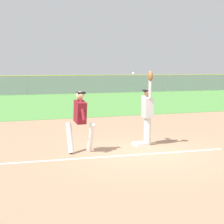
{
  "coord_description": "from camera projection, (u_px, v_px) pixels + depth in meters",
  "views": [
    {
      "loc": [
        -4.38,
        -9.17,
        2.34
      ],
      "look_at": [
        -0.55,
        1.16,
        1.05
      ],
      "focal_mm": 59.43,
      "sensor_mm": 36.0,
      "label": 1
    }
  ],
  "objects": [
    {
      "name": "parked_car_tan",
      "position": [
        155.0,
        84.0,
        40.52
      ],
      "size": [
        4.43,
        2.17,
        1.25
      ],
      "rotation": [
        0.0,
        0.0,
        -0.01
      ],
      "color": "tan",
      "rests_on": "ground_plane"
    },
    {
      "name": "baseball",
      "position": [
        133.0,
        73.0,
        11.41
      ],
      "size": [
        0.07,
        0.07,
        0.07
      ],
      "primitive_type": "sphere",
      "color": "white"
    },
    {
      "name": "parked_car_green",
      "position": [
        99.0,
        85.0,
        38.57
      ],
      "size": [
        4.58,
        2.5,
        1.25
      ],
      "rotation": [
        0.0,
        0.0,
        0.11
      ],
      "color": "#1E6B33",
      "rests_on": "ground_plane"
    },
    {
      "name": "runner",
      "position": [
        80.0,
        117.0,
        10.26
      ],
      "size": [
        0.71,
        0.84,
        1.72
      ],
      "rotation": [
        0.0,
        0.0,
        0.01
      ],
      "color": "white",
      "rests_on": "ground_plane"
    },
    {
      "name": "first_base",
      "position": [
        140.0,
        144.0,
        11.41
      ],
      "size": [
        0.4,
        0.4,
        0.08
      ],
      "primitive_type": "cube",
      "rotation": [
        0.0,
        0.0,
        0.05
      ],
      "color": "white",
      "rests_on": "ground_plane"
    },
    {
      "name": "fielder",
      "position": [
        148.0,
        109.0,
        11.34
      ],
      "size": [
        0.32,
        0.9,
        2.28
      ],
      "rotation": [
        0.0,
        0.0,
        3.01
      ],
      "color": "silver",
      "rests_on": "ground_plane"
    },
    {
      "name": "outfield_grass",
      "position": [
        43.0,
        103.0,
        25.37
      ],
      "size": [
        54.46,
        16.84,
        0.01
      ],
      "primitive_type": "cube",
      "color": "#549342",
      "rests_on": "ground_plane"
    },
    {
      "name": "ground_plane",
      "position": [
        145.0,
        153.0,
        10.32
      ],
      "size": [
        74.19,
        74.19,
        0.0
      ],
      "primitive_type": "plane",
      "color": "tan"
    },
    {
      "name": "outfield_fence",
      "position": [
        27.0,
        85.0,
        33.11
      ],
      "size": [
        54.54,
        0.08,
        1.74
      ],
      "color": "#93999E",
      "rests_on": "ground_plane"
    },
    {
      "name": "parked_car_black",
      "position": [
        38.0,
        86.0,
        36.28
      ],
      "size": [
        4.42,
        2.16,
        1.25
      ],
      "rotation": [
        0.0,
        0.0,
        0.01
      ],
      "color": "black",
      "rests_on": "ground_plane"
    },
    {
      "name": "chalk_foul_line",
      "position": [
        8.0,
        163.0,
        9.19
      ],
      "size": [
        11.97,
        1.0,
        0.01
      ],
      "primitive_type": "cube",
      "rotation": [
        0.0,
        0.0,
        -0.08
      ],
      "color": "white",
      "rests_on": "ground_plane"
    }
  ]
}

